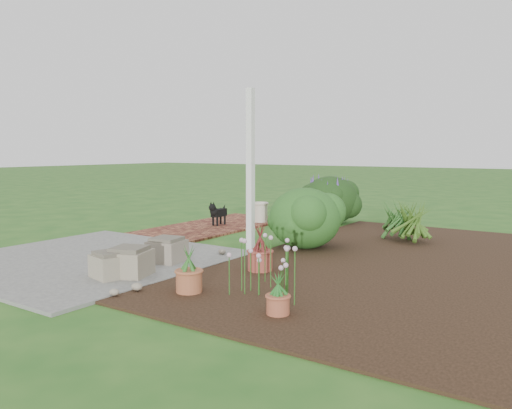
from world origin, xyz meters
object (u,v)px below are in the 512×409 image
Objects in this scene: cream_ceramic_urn at (260,212)px; stone_trough_near at (111,266)px; evergreen_shrub at (305,216)px; black_dog at (218,212)px.

stone_trough_near is at bearing -77.67° from cream_ceramic_urn.
cream_ceramic_urn is 0.35× the size of evergreen_shrub.
black_dog is at bearing -117.09° from cream_ceramic_urn.
evergreen_shrub is (2.08, -1.86, 0.27)m from cream_ceramic_urn.
stone_trough_near is 4.29m from black_dog.
cream_ceramic_urn reaches higher than stone_trough_near.
black_dog reaches higher than cream_ceramic_urn.
evergreen_shrub reaches higher than stone_trough_near.
evergreen_shrub reaches higher than black_dog.
black_dog reaches higher than stone_trough_near.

